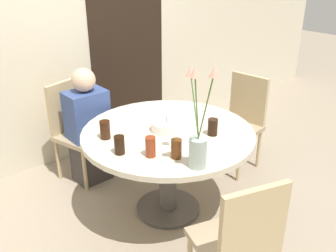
{
  "coord_description": "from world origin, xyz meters",
  "views": [
    {
      "loc": [
        -1.62,
        -1.89,
        1.9
      ],
      "look_at": [
        0.0,
        0.0,
        0.75
      ],
      "focal_mm": 40.0,
      "sensor_mm": 36.0,
      "label": 1
    }
  ],
  "objects_px": {
    "side_plate": "(132,130)",
    "chair_left_flank": "(75,125)",
    "person_guest": "(88,130)",
    "flower_vase": "(198,137)",
    "drink_glass_0": "(119,145)",
    "drink_glass_3": "(105,130)",
    "drink_glass_1": "(213,127)",
    "drink_glass_2": "(151,147)",
    "birthday_cake": "(167,126)",
    "chair_right_flank": "(241,118)",
    "chair_far_back": "(240,240)",
    "drink_glass_4": "(176,149)"
  },
  "relations": [
    {
      "from": "drink_glass_0",
      "to": "drink_glass_3",
      "type": "bearing_deg",
      "value": 79.09
    },
    {
      "from": "birthday_cake",
      "to": "drink_glass_4",
      "type": "relative_size",
      "value": 1.79
    },
    {
      "from": "drink_glass_4",
      "to": "drink_glass_3",
      "type": "bearing_deg",
      "value": 110.12
    },
    {
      "from": "chair_far_back",
      "to": "flower_vase",
      "type": "distance_m",
      "value": 0.62
    },
    {
      "from": "birthday_cake",
      "to": "chair_right_flank",
      "type": "bearing_deg",
      "value": 5.27
    },
    {
      "from": "drink_glass_3",
      "to": "person_guest",
      "type": "relative_size",
      "value": 0.13
    },
    {
      "from": "drink_glass_0",
      "to": "drink_glass_4",
      "type": "height_order",
      "value": "drink_glass_4"
    },
    {
      "from": "side_plate",
      "to": "drink_glass_2",
      "type": "xyz_separation_m",
      "value": [
        -0.14,
        -0.4,
        0.06
      ]
    },
    {
      "from": "drink_glass_3",
      "to": "birthday_cake",
      "type": "bearing_deg",
      "value": -24.17
    },
    {
      "from": "drink_glass_2",
      "to": "drink_glass_3",
      "type": "relative_size",
      "value": 1.03
    },
    {
      "from": "flower_vase",
      "to": "person_guest",
      "type": "xyz_separation_m",
      "value": [
        -0.03,
        1.32,
        -0.42
      ]
    },
    {
      "from": "chair_right_flank",
      "to": "drink_glass_0",
      "type": "xyz_separation_m",
      "value": [
        -1.46,
        -0.16,
        0.27
      ]
    },
    {
      "from": "chair_right_flank",
      "to": "drink_glass_0",
      "type": "relative_size",
      "value": 7.21
    },
    {
      "from": "chair_right_flank",
      "to": "birthday_cake",
      "type": "xyz_separation_m",
      "value": [
        -1.0,
        -0.09,
        0.25
      ]
    },
    {
      "from": "side_plate",
      "to": "chair_left_flank",
      "type": "bearing_deg",
      "value": 95.29
    },
    {
      "from": "side_plate",
      "to": "drink_glass_3",
      "type": "xyz_separation_m",
      "value": [
        -0.22,
        0.01,
        0.06
      ]
    },
    {
      "from": "chair_far_back",
      "to": "birthday_cake",
      "type": "bearing_deg",
      "value": -89.66
    },
    {
      "from": "drink_glass_2",
      "to": "person_guest",
      "type": "distance_m",
      "value": 1.07
    },
    {
      "from": "flower_vase",
      "to": "drink_glass_2",
      "type": "distance_m",
      "value": 0.35
    },
    {
      "from": "flower_vase",
      "to": "side_plate",
      "type": "distance_m",
      "value": 0.72
    },
    {
      "from": "birthday_cake",
      "to": "drink_glass_4",
      "type": "xyz_separation_m",
      "value": [
        -0.22,
        -0.35,
        0.03
      ]
    },
    {
      "from": "drink_glass_4",
      "to": "person_guest",
      "type": "relative_size",
      "value": 0.12
    },
    {
      "from": "flower_vase",
      "to": "drink_glass_1",
      "type": "xyz_separation_m",
      "value": [
        0.4,
        0.25,
        -0.14
      ]
    },
    {
      "from": "birthday_cake",
      "to": "person_guest",
      "type": "relative_size",
      "value": 0.22
    },
    {
      "from": "chair_right_flank",
      "to": "drink_glass_3",
      "type": "relative_size",
      "value": 6.74
    },
    {
      "from": "flower_vase",
      "to": "drink_glass_0",
      "type": "distance_m",
      "value": 0.54
    },
    {
      "from": "side_plate",
      "to": "person_guest",
      "type": "height_order",
      "value": "person_guest"
    },
    {
      "from": "chair_left_flank",
      "to": "drink_glass_2",
      "type": "relative_size",
      "value": 6.55
    },
    {
      "from": "drink_glass_0",
      "to": "chair_far_back",
      "type": "bearing_deg",
      "value": -80.44
    },
    {
      "from": "drink_glass_0",
      "to": "drink_glass_2",
      "type": "bearing_deg",
      "value": -50.69
    },
    {
      "from": "drink_glass_0",
      "to": "side_plate",
      "type": "bearing_deg",
      "value": 41.62
    },
    {
      "from": "chair_left_flank",
      "to": "birthday_cake",
      "type": "distance_m",
      "value": 1.02
    },
    {
      "from": "chair_left_flank",
      "to": "drink_glass_3",
      "type": "bearing_deg",
      "value": -116.28
    },
    {
      "from": "chair_far_back",
      "to": "drink_glass_0",
      "type": "height_order",
      "value": "chair_far_back"
    },
    {
      "from": "drink_glass_1",
      "to": "drink_glass_2",
      "type": "distance_m",
      "value": 0.54
    },
    {
      "from": "birthday_cake",
      "to": "side_plate",
      "type": "bearing_deg",
      "value": 138.2
    },
    {
      "from": "drink_glass_1",
      "to": "chair_left_flank",
      "type": "bearing_deg",
      "value": 110.97
    },
    {
      "from": "drink_glass_2",
      "to": "chair_left_flank",
      "type": "bearing_deg",
      "value": 86.85
    },
    {
      "from": "drink_glass_2",
      "to": "drink_glass_3",
      "type": "bearing_deg",
      "value": 101.33
    },
    {
      "from": "flower_vase",
      "to": "drink_glass_4",
      "type": "distance_m",
      "value": 0.22
    },
    {
      "from": "chair_far_back",
      "to": "side_plate",
      "type": "distance_m",
      "value": 1.16
    },
    {
      "from": "person_guest",
      "to": "side_plate",
      "type": "bearing_deg",
      "value": -87.28
    },
    {
      "from": "side_plate",
      "to": "drink_glass_0",
      "type": "xyz_separation_m",
      "value": [
        -0.27,
        -0.24,
        0.06
      ]
    },
    {
      "from": "chair_right_flank",
      "to": "person_guest",
      "type": "bearing_deg",
      "value": -126.09
    },
    {
      "from": "birthday_cake",
      "to": "drink_glass_2",
      "type": "bearing_deg",
      "value": -145.43
    },
    {
      "from": "flower_vase",
      "to": "person_guest",
      "type": "relative_size",
      "value": 0.65
    },
    {
      "from": "side_plate",
      "to": "drink_glass_2",
      "type": "bearing_deg",
      "value": -109.03
    },
    {
      "from": "drink_glass_2",
      "to": "drink_glass_1",
      "type": "bearing_deg",
      "value": -4.58
    },
    {
      "from": "flower_vase",
      "to": "person_guest",
      "type": "distance_m",
      "value": 1.38
    },
    {
      "from": "chair_far_back",
      "to": "drink_glass_4",
      "type": "xyz_separation_m",
      "value": [
        0.09,
        0.62,
        0.28
      ]
    }
  ]
}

